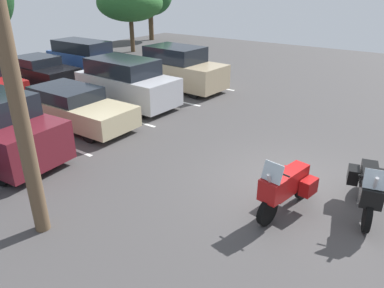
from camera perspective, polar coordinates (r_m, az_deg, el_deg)
The scene contains 10 objects.
ground at distance 9.69m, azimuth 14.82°, elevation -6.44°, with size 44.00×44.00×0.10m, color #423F3F.
motorcycle_touring at distance 8.24m, azimuth 14.64°, elevation -6.46°, with size 2.10×0.94×1.44m.
motorcycle_second at distance 8.92m, azimuth 26.15°, elevation -5.99°, with size 2.31×1.01×1.39m.
parking_stripes at distance 13.01m, azimuth -22.30°, elevation 0.86°, with size 17.66×4.68×0.01m.
car_champagne at distance 13.72m, azimuth -18.33°, elevation 5.62°, with size 1.82×4.85×1.36m.
car_silver at distance 15.40m, azimuth -10.33°, elevation 9.49°, with size 2.09×4.46×1.93m.
car_tan at distance 17.68m, azimuth -2.10°, elevation 11.80°, with size 2.19×4.60×2.00m.
car_far_black at distance 20.02m, azimuth -22.94°, elevation 10.59°, with size 1.84×4.27×1.39m.
car_far_blue at distance 21.66m, azimuth -16.57°, elevation 13.01°, with size 1.78×4.72×1.82m.
tree_left at distance 27.92m, azimuth -9.80°, elevation 21.13°, with size 4.70×4.70×4.71m.
Camera 1 is at (-8.00, -2.63, 4.76)m, focal length 33.72 mm.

